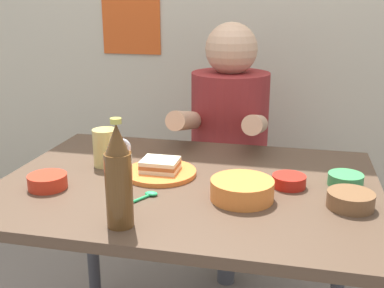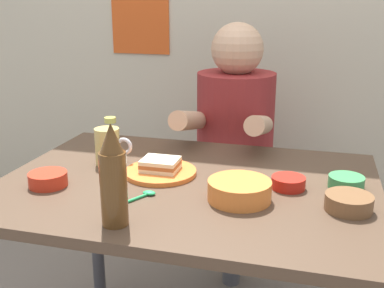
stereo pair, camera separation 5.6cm
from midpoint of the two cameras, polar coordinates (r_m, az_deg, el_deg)
dining_table at (r=1.42m, az=-1.59°, el=-8.07°), size 1.10×0.80×0.74m
stool at (r=2.10m, az=3.57°, el=-8.33°), size 0.34×0.34×0.45m
person_seated at (r=1.95m, az=3.74°, el=2.66°), size 0.33×0.56×0.72m
plate_orange at (r=1.44m, az=-4.99°, el=-3.49°), size 0.22×0.22×0.01m
sandwich at (r=1.43m, az=-5.01°, el=-2.55°), size 0.11×0.09×0.04m
beer_mug at (r=1.52m, az=-11.42°, el=-0.43°), size 0.13×0.08×0.12m
beer_bottle at (r=1.10m, az=-10.38°, el=-4.19°), size 0.06×0.06×0.26m
dip_bowl_green at (r=1.41m, az=17.12°, el=-4.11°), size 0.10×0.10×0.03m
condiment_bowl_brown at (r=1.26m, az=17.56°, el=-6.43°), size 0.12×0.12×0.04m
soup_bowl_orange at (r=1.26m, az=4.85°, el=-5.45°), size 0.17×0.17×0.05m
sauce_bowl_chili at (r=1.40m, az=-18.29°, el=-4.28°), size 0.11×0.11×0.04m
sambal_bowl_red at (r=1.36m, az=10.58°, el=-4.40°), size 0.10×0.10×0.03m
spoon at (r=1.28m, az=-6.96°, el=-6.36°), size 0.07×0.11×0.01m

